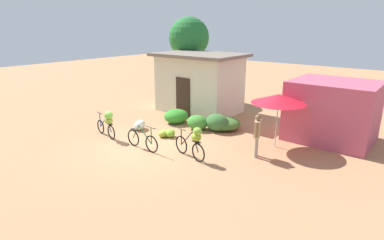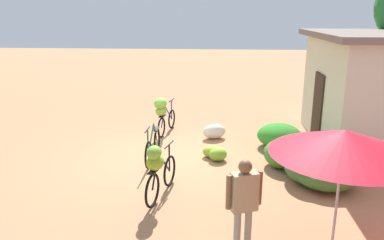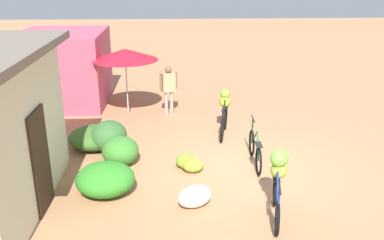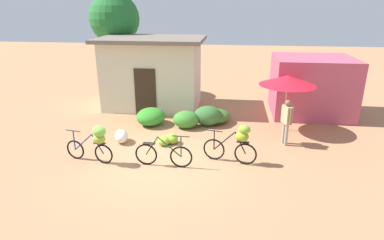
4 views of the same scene
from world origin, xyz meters
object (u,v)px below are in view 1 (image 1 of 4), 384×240
shop_pink (332,111)px  market_umbrella (279,99)px  banana_pile_on_ground (167,133)px  produce_sack (140,125)px  bicycle_leftmost (108,121)px  person_vendor (257,132)px  tree_behind_building (189,38)px  bicycle_near_pile (142,140)px  building_low (199,82)px  bicycle_center_loaded (194,140)px

shop_pink → market_umbrella: shop_pink is taller
banana_pile_on_ground → produce_sack: bearing=-178.1°
market_umbrella → bicycle_leftmost: size_ratio=1.33×
bicycle_leftmost → person_vendor: 6.10m
shop_pink → tree_behind_building: tree_behind_building is taller
bicycle_near_pile → person_vendor: (3.72, 2.05, 0.59)m
banana_pile_on_ground → building_low: bearing=109.7°
building_low → tree_behind_building: 3.79m
shop_pink → tree_behind_building: bearing=166.6°
shop_pink → bicycle_leftmost: 9.20m
bicycle_center_loaded → produce_sack: bearing=165.0°
shop_pink → banana_pile_on_ground: bearing=-143.3°
tree_behind_building → person_vendor: size_ratio=3.23×
bicycle_leftmost → building_low: bearing=86.9°
person_vendor → banana_pile_on_ground: bearing=-173.2°
person_vendor → produce_sack: bearing=-174.6°
bicycle_leftmost → person_vendor: size_ratio=1.01×
market_umbrella → bicycle_near_pile: size_ratio=1.23×
banana_pile_on_ground → produce_sack: 1.63m
produce_sack → building_low: bearing=88.5°
building_low → bicycle_near_pile: 6.17m
bicycle_leftmost → tree_behind_building: bearing=104.5°
person_vendor → bicycle_leftmost: bearing=-160.0°
bicycle_near_pile → bicycle_center_loaded: bearing=12.8°
market_umbrella → bicycle_center_loaded: 3.59m
produce_sack → banana_pile_on_ground: bearing=1.9°
market_umbrella → bicycle_center_loaded: bearing=-121.3°
building_low → market_umbrella: bearing=-23.8°
tree_behind_building → bicycle_center_loaded: tree_behind_building is taller
bicycle_center_loaded → bicycle_near_pile: bearing=-167.2°
bicycle_center_loaded → person_vendor: 2.27m
produce_sack → person_vendor: person_vendor is taller
produce_sack → bicycle_center_loaded: bearing=-15.0°
market_umbrella → tree_behind_building: bearing=150.6°
tree_behind_building → bicycle_near_pile: 9.43m
bicycle_leftmost → bicycle_near_pile: (2.01, 0.04, -0.37)m
shop_pink → tree_behind_building: (-9.27, 2.20, 2.57)m
banana_pile_on_ground → market_umbrella: bearing=23.8°
market_umbrella → banana_pile_on_ground: bearing=-156.2°
building_low → tree_behind_building: size_ratio=0.91×
bicycle_leftmost → bicycle_near_pile: bicycle_leftmost is taller
building_low → bicycle_near_pile: building_low is taller
shop_pink → bicycle_center_loaded: bearing=-121.4°
building_low → person_vendor: bearing=-34.7°
building_low → person_vendor: (5.41, -3.75, -0.63)m
building_low → shop_pink: building_low is taller
bicycle_center_loaded → produce_sack: (-3.91, 1.05, -0.48)m
market_umbrella → banana_pile_on_ground: size_ratio=2.80×
bicycle_center_loaded → person_vendor: person_vendor is taller
market_umbrella → produce_sack: (-5.66, -1.83, -1.70)m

